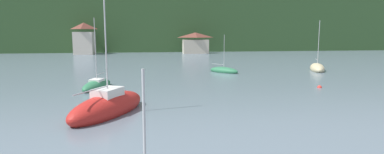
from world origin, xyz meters
TOP-DOWN VIEW (x-y plane):
  - wooded_hillside at (-24.22, 158.77)m, footprint 352.00×67.25m
  - shore_building_west at (-19.94, 115.89)m, footprint 5.13×6.27m
  - shore_building_westcentral at (9.97, 114.89)m, footprint 7.28×4.18m
  - sailboat_mid_1 at (-8.54, 61.81)m, footprint 3.30×5.96m
  - sailboat_far_3 at (7.96, 72.98)m, footprint 4.38×4.74m
  - sailboat_mid_4 at (-6.06, 50.94)m, footprint 6.23×8.48m
  - sailboat_far_5 at (22.93, 73.35)m, footprint 4.43×6.82m
  - mooring_buoy_far at (15.19, 59.07)m, footprint 0.49×0.49m

SIDE VIEW (x-z plane):
  - mooring_buoy_far at x=15.19m, z-range -0.24..0.24m
  - sailboat_far_3 at x=7.96m, z-range -2.68..3.19m
  - sailboat_mid_1 at x=-8.54m, z-range -3.56..4.21m
  - sailboat_far_5 at x=22.93m, z-range -3.70..4.40m
  - sailboat_mid_4 at x=-6.06m, z-range -4.54..5.61m
  - shore_building_westcentral at x=9.97m, z-range -0.08..5.69m
  - shore_building_west at x=-19.94m, z-range -0.12..8.24m
  - wooded_hillside at x=-24.22m, z-range -9.95..26.78m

